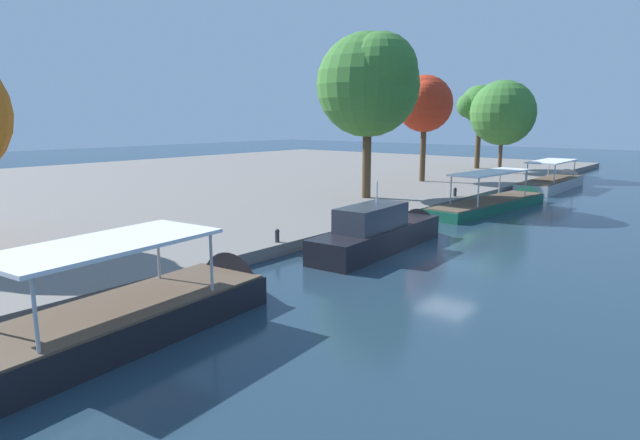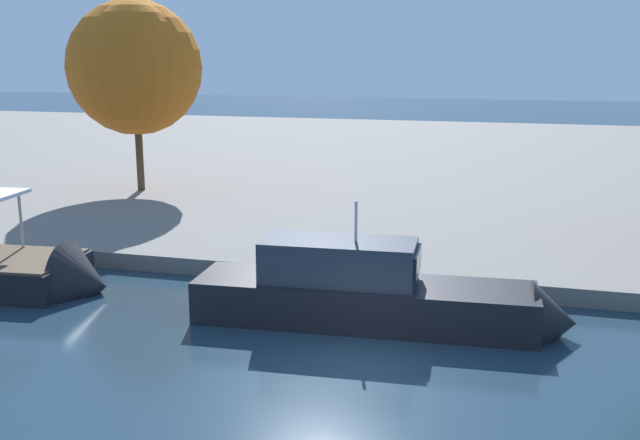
{
  "view_description": "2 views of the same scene",
  "coord_description": "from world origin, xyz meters",
  "views": [
    {
      "loc": [
        -23.68,
        -11.36,
        6.65
      ],
      "look_at": [
        -1.9,
        6.4,
        1.43
      ],
      "focal_mm": 30.69,
      "sensor_mm": 36.0,
      "label": 1
    },
    {
      "loc": [
        3.54,
        -16.22,
        7.62
      ],
      "look_at": [
        -2.6,
        6.37,
        2.31
      ],
      "focal_mm": 41.74,
      "sensor_mm": 36.0,
      "label": 2
    }
  ],
  "objects": [
    {
      "name": "ground_plane",
      "position": [
        0.0,
        0.0,
        0.0
      ],
      "size": [
        220.0,
        220.0,
        0.0
      ],
      "primitive_type": "plane",
      "color": "#1E3342"
    },
    {
      "name": "dock_promenade",
      "position": [
        0.0,
        34.1,
        0.3
      ],
      "size": [
        120.0,
        55.0,
        0.6
      ],
      "primitive_type": "cube",
      "color": "slate",
      "rests_on": "ground_plane"
    },
    {
      "name": "motor_yacht_2",
      "position": [
        -0.09,
        3.65,
        0.72
      ],
      "size": [
        10.79,
        2.9,
        4.25
      ],
      "rotation": [
        0.0,
        0.0,
        0.06
      ],
      "color": "black",
      "rests_on": "ground_plane"
    },
    {
      "name": "mooring_bollard_2",
      "position": [
        -4.44,
        7.07,
        0.96
      ],
      "size": [
        0.24,
        0.24,
        0.68
      ],
      "color": "#2D2D33",
      "rests_on": "dock_promenade"
    },
    {
      "name": "tree_2",
      "position": [
        -15.24,
        17.79,
        6.96
      ],
      "size": [
        6.75,
        6.75,
        9.64
      ],
      "color": "#4C3823",
      "rests_on": "dock_promenade"
    }
  ]
}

